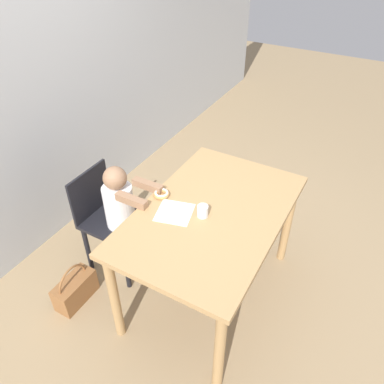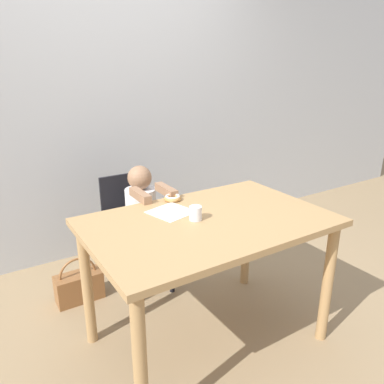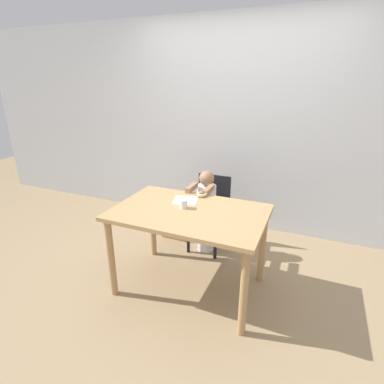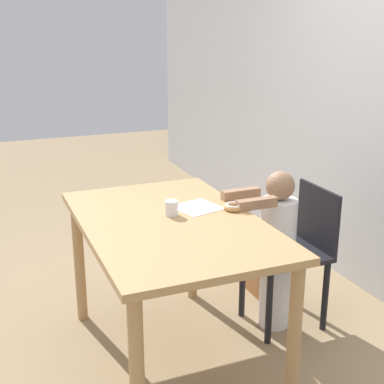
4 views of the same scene
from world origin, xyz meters
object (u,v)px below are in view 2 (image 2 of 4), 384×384
at_px(chair, 136,229).
at_px(cup, 196,213).
at_px(handbag, 79,286).
at_px(child_figure, 142,229).
at_px(donut, 173,198).

height_order(chair, cup, cup).
bearing_deg(handbag, child_figure, -17.23).
relative_size(handbag, cup, 4.26).
distance_m(chair, handbag, 0.54).
xyz_separation_m(chair, handbag, (-0.43, 0.02, -0.32)).
bearing_deg(donut, cup, -97.62).
distance_m(chair, cup, 0.83).
xyz_separation_m(child_figure, donut, (0.07, -0.30, 0.31)).
bearing_deg(chair, child_figure, -90.00).
distance_m(child_figure, cup, 0.71).
relative_size(child_figure, cup, 12.24).
xyz_separation_m(chair, cup, (0.03, -0.74, 0.37)).
bearing_deg(handbag, chair, -2.13).
height_order(child_figure, handbag, child_figure).
height_order(chair, handbag, chair).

